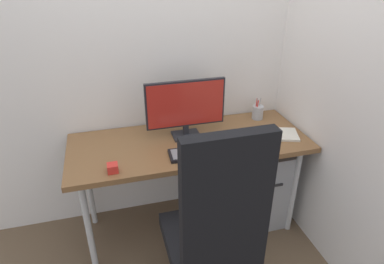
{
  "coord_description": "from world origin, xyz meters",
  "views": [
    {
      "loc": [
        -0.51,
        -1.91,
        1.86
      ],
      "look_at": [
        -0.0,
        -0.06,
        0.86
      ],
      "focal_mm": 31.16,
      "sensor_mm": 36.0,
      "label": 1
    }
  ],
  "objects": [
    {
      "name": "ground_plane",
      "position": [
        0.0,
        0.0,
        0.0
      ],
      "size": [
        8.0,
        8.0,
        0.0
      ],
      "primitive_type": "plane",
      "color": "brown"
    },
    {
      "name": "keyboard",
      "position": [
        0.02,
        -0.18,
        0.77
      ],
      "size": [
        0.4,
        0.17,
        0.02
      ],
      "color": "black",
      "rests_on": "desk"
    },
    {
      "name": "office_chair",
      "position": [
        -0.05,
        -0.7,
        0.61
      ],
      "size": [
        0.58,
        0.61,
        1.24
      ],
      "color": "black",
      "rests_on": "ground_plane"
    },
    {
      "name": "monitor",
      "position": [
        -0.01,
        0.08,
        0.98
      ],
      "size": [
        0.54,
        0.15,
        0.4
      ],
      "color": "black",
      "rests_on": "desk"
    },
    {
      "name": "desk",
      "position": [
        0.0,
        0.0,
        0.69
      ],
      "size": [
        1.61,
        0.65,
        0.76
      ],
      "color": "brown",
      "rests_on": "ground_plane"
    },
    {
      "name": "pen_holder",
      "position": [
        0.59,
        0.2,
        0.81
      ],
      "size": [
        0.08,
        0.08,
        0.17
      ],
      "color": "#B2B5BA",
      "rests_on": "desk"
    },
    {
      "name": "mouse",
      "position": [
        0.38,
        -0.21,
        0.77
      ],
      "size": [
        0.09,
        0.11,
        0.03
      ],
      "primitive_type": "ellipsoid",
      "rotation": [
        0.0,
        0.0,
        -0.25
      ],
      "color": "black",
      "rests_on": "desk"
    },
    {
      "name": "wall_side_right",
      "position": [
        0.84,
        -0.22,
        1.4
      ],
      "size": [
        0.04,
        2.17,
        2.8
      ],
      "primitive_type": "cube",
      "color": "white",
      "rests_on": "ground_plane"
    },
    {
      "name": "notebook",
      "position": [
        0.66,
        -0.1,
        0.76
      ],
      "size": [
        0.22,
        0.23,
        0.02
      ],
      "primitive_type": "cube",
      "rotation": [
        0.0,
        0.0,
        -0.33
      ],
      "color": "silver",
      "rests_on": "desk"
    },
    {
      "name": "filing_cabinet",
      "position": [
        0.51,
        -0.01,
        0.32
      ],
      "size": [
        0.44,
        0.45,
        0.63
      ],
      "color": "#9EA0A5",
      "rests_on": "ground_plane"
    },
    {
      "name": "desk_clamp_accessory",
      "position": [
        -0.53,
        -0.24,
        0.78
      ],
      "size": [
        0.06,
        0.06,
        0.05
      ],
      "primitive_type": "cube",
      "color": "red",
      "rests_on": "desk"
    },
    {
      "name": "wall_back",
      "position": [
        0.0,
        0.35,
        1.4
      ],
      "size": [
        3.14,
        0.04,
        2.8
      ],
      "primitive_type": "cube",
      "color": "white",
      "rests_on": "ground_plane"
    }
  ]
}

